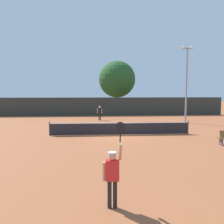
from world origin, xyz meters
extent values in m
plane|color=#9E5633|center=(0.00, 0.00, 0.00)|extent=(120.00, 120.00, 0.00)
cube|color=#232328|center=(0.00, 0.00, 0.48)|extent=(10.76, 0.03, 0.91)
cube|color=white|center=(0.00, 0.00, 0.93)|extent=(10.76, 0.04, 0.06)
cylinder|color=#333338|center=(-5.38, 0.00, 0.54)|extent=(0.08, 0.08, 1.07)
cylinder|color=#333338|center=(5.38, 0.00, 0.54)|extent=(0.08, 0.08, 1.07)
cube|color=#2D332D|center=(0.00, 14.77, 1.26)|extent=(32.40, 0.12, 2.52)
cube|color=red|center=(-1.46, -11.45, 1.11)|extent=(0.38, 0.22, 0.60)
sphere|color=tan|center=(-1.46, -11.45, 1.52)|extent=(0.23, 0.23, 0.23)
cylinder|color=white|center=(-1.46, -11.45, 1.62)|extent=(0.24, 0.24, 0.04)
cylinder|color=black|center=(-1.54, -11.45, 0.41)|extent=(0.12, 0.12, 0.81)
cylinder|color=black|center=(-1.38, -11.45, 0.41)|extent=(0.12, 0.12, 0.81)
cylinder|color=tan|center=(-1.70, -11.45, 1.08)|extent=(0.09, 0.17, 0.57)
cylinder|color=tan|center=(-1.22, -11.36, 1.62)|extent=(0.09, 0.32, 0.55)
cylinder|color=black|center=(-1.22, -11.30, 2.01)|extent=(0.04, 0.11, 0.28)
ellipsoid|color=black|center=(-1.22, -11.24, 2.30)|extent=(0.30, 0.13, 0.36)
cube|color=black|center=(-1.39, 9.53, 1.12)|extent=(0.38, 0.22, 0.60)
sphere|color=beige|center=(-1.39, 9.53, 1.53)|extent=(0.23, 0.23, 0.23)
cylinder|color=white|center=(-1.39, 9.53, 1.62)|extent=(0.24, 0.24, 0.04)
cylinder|color=black|center=(-1.47, 9.53, 0.41)|extent=(0.12, 0.12, 0.81)
cylinder|color=black|center=(-1.31, 9.53, 0.41)|extent=(0.12, 0.12, 0.81)
cylinder|color=beige|center=(-1.63, 9.53, 1.09)|extent=(0.09, 0.17, 0.57)
cylinder|color=beige|center=(-1.15, 9.53, 1.09)|extent=(0.09, 0.16, 0.57)
sphere|color=#CCE033|center=(-1.90, 1.04, 0.03)|extent=(0.07, 0.07, 0.07)
cube|color=#4C4C51|center=(5.91, -3.97, 0.23)|extent=(0.08, 0.36, 0.45)
cylinder|color=gray|center=(7.69, 6.39, 3.88)|extent=(0.18, 0.18, 7.76)
cube|color=gray|center=(7.69, 6.39, 7.81)|extent=(1.10, 0.10, 0.10)
sphere|color=#F2EDCC|center=(7.24, 6.39, 7.94)|extent=(0.28, 0.28, 0.28)
sphere|color=#F2EDCC|center=(8.14, 6.39, 7.94)|extent=(0.28, 0.28, 0.28)
cylinder|color=brown|center=(1.64, 20.07, 1.55)|extent=(0.56, 0.56, 3.11)
sphere|color=#235123|center=(1.64, 20.07, 5.30)|extent=(5.86, 5.86, 5.86)
cube|color=white|center=(-3.57, 22.69, 0.60)|extent=(2.17, 4.31, 0.90)
cube|color=#2D333D|center=(-3.57, 22.39, 1.37)|extent=(1.84, 2.31, 0.64)
cylinder|color=black|center=(-4.42, 24.09, 0.30)|extent=(0.22, 0.60, 0.60)
cylinder|color=black|center=(-2.72, 24.09, 0.30)|extent=(0.22, 0.60, 0.60)
cylinder|color=black|center=(-4.42, 21.29, 0.30)|extent=(0.22, 0.60, 0.60)
cylinder|color=black|center=(-2.72, 21.29, 0.30)|extent=(0.22, 0.60, 0.60)
camera|label=1|loc=(-1.95, -17.97, 3.35)|focal=37.88mm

